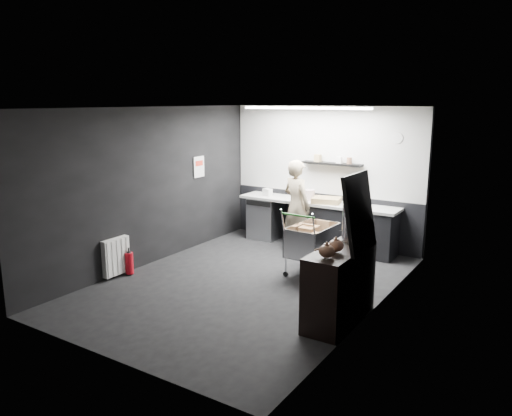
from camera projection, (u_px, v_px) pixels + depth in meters
The scene contains 22 objects.
floor at pixel (248, 283), 7.80m from camera, with size 5.50×5.50×0.00m, color black.
ceiling at pixel (247, 108), 7.22m from camera, with size 5.50×5.50×0.00m, color silver.
wall_back at pixel (325, 176), 9.77m from camera, with size 5.50×5.50×0.00m, color black.
wall_front at pixel (103, 242), 5.25m from camera, with size 5.50×5.50×0.00m, color black.
wall_left at pixel (150, 187), 8.56m from camera, with size 5.50×5.50×0.00m, color black.
wall_right at pixel (376, 215), 6.46m from camera, with size 5.50×5.50×0.00m, color black.
kitchen_wall_panel at pixel (325, 151), 9.65m from camera, with size 3.95×0.02×1.70m, color silver.
dado_panel at pixel (323, 218), 9.94m from camera, with size 3.95×0.02×1.00m, color black.
floating_shelf at pixel (332, 164), 9.50m from camera, with size 1.20×0.22×0.04m, color black.
wall_clock at pixel (397, 138), 8.84m from camera, with size 0.20×0.20×0.03m, color silver.
poster at pixel (199, 167), 9.58m from camera, with size 0.02×0.30×0.40m, color white.
poster_red_band at pixel (199, 163), 9.56m from camera, with size 0.01×0.22×0.10m, color red.
radiator at pixel (116, 256), 8.00m from camera, with size 0.10×0.50×0.60m, color silver.
ceiling_strip at pixel (305, 108), 8.75m from camera, with size 2.40×0.20×0.04m, color white.
prep_counter at pixel (323, 224), 9.62m from camera, with size 3.20×0.61×0.90m.
person at pixel (297, 206), 9.34m from camera, with size 0.63×0.42×1.74m, color beige.
shopping_cart at pixel (312, 242), 8.19m from camera, with size 0.62×1.00×1.09m.
sideboard at pixel (342, 275), 6.37m from camera, with size 0.55×1.30×1.94m.
fire_extinguisher at pixel (129, 262), 8.14m from camera, with size 0.13×0.13×0.44m.
cardboard_box at pixel (326, 200), 9.43m from camera, with size 0.52×0.40×0.10m, color #9E8454.
pink_tub at pixel (309, 195), 9.66m from camera, with size 0.21×0.21×0.21m, color beige.
white_container at pixel (267, 192), 10.11m from camera, with size 0.17×0.13×0.15m, color silver.
Camera 1 is at (4.08, -6.14, 2.81)m, focal length 35.00 mm.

